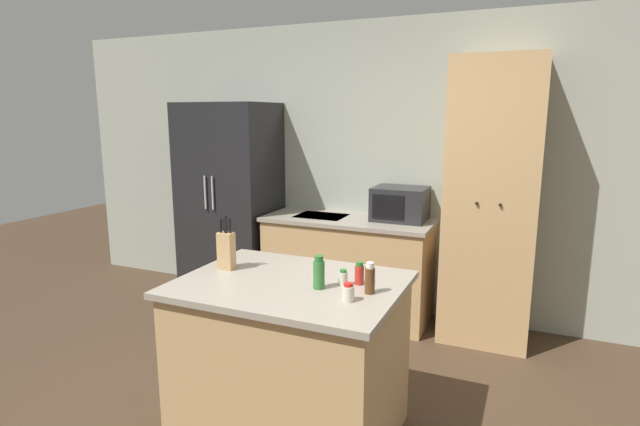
{
  "coord_description": "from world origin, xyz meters",
  "views": [
    {
      "loc": [
        1.05,
        -2.02,
        1.79
      ],
      "look_at": [
        -0.44,
        1.4,
        1.05
      ],
      "focal_mm": 28.0,
      "sensor_mm": 36.0,
      "label": 1
    }
  ],
  "objects": [
    {
      "name": "refrigerator",
      "position": [
        -1.63,
        1.97,
        0.95
      ],
      "size": [
        0.85,
        0.68,
        1.9
      ],
      "color": "black",
      "rests_on": "ground_plane"
    },
    {
      "name": "spice_bottle_pale_salt",
      "position": [
        0.34,
        0.25,
        0.98
      ],
      "size": [
        0.05,
        0.05,
        0.16
      ],
      "color": "#563319",
      "rests_on": "kitchen_island"
    },
    {
      "name": "microwave",
      "position": [
        0.01,
        2.09,
        1.04
      ],
      "size": [
        0.45,
        0.38,
        0.29
      ],
      "color": "#232326",
      "rests_on": "back_counter"
    },
    {
      "name": "knife_block",
      "position": [
        -0.55,
        0.3,
        1.03
      ],
      "size": [
        0.09,
        0.06,
        0.32
      ],
      "color": "tan",
      "rests_on": "kitchen_island"
    },
    {
      "name": "spice_bottle_short_red",
      "position": [
        0.07,
        0.22,
        0.99
      ],
      "size": [
        0.06,
        0.06,
        0.17
      ],
      "color": "#337033",
      "rests_on": "kitchen_island"
    },
    {
      "name": "back_counter",
      "position": [
        -0.43,
        2.0,
        0.45
      ],
      "size": [
        1.48,
        0.63,
        0.9
      ],
      "color": "tan",
      "rests_on": "ground_plane"
    },
    {
      "name": "kitchen_island",
      "position": [
        -0.11,
        0.26,
        0.46
      ],
      "size": [
        1.19,
        0.91,
        0.91
      ],
      "color": "tan",
      "rests_on": "ground_plane"
    },
    {
      "name": "spice_bottle_tall_dark",
      "position": [
        0.17,
        0.31,
        0.95
      ],
      "size": [
        0.05,
        0.05,
        0.08
      ],
      "color": "beige",
      "rests_on": "kitchen_island"
    },
    {
      "name": "wall_back",
      "position": [
        0.0,
        2.33,
        1.3
      ],
      "size": [
        7.2,
        0.06,
        2.6
      ],
      "color": "#9EA393",
      "rests_on": "ground_plane"
    },
    {
      "name": "spice_bottle_amber_oil",
      "position": [
        0.24,
        0.36,
        0.97
      ],
      "size": [
        0.05,
        0.05,
        0.12
      ],
      "color": "#B2281E",
      "rests_on": "kitchen_island"
    },
    {
      "name": "pantry_cabinet",
      "position": [
        0.75,
        2.02,
        1.11
      ],
      "size": [
        0.68,
        0.58,
        2.21
      ],
      "color": "tan",
      "rests_on": "ground_plane"
    },
    {
      "name": "spice_bottle_green_herb",
      "position": [
        0.27,
        0.11,
        0.95
      ],
      "size": [
        0.06,
        0.06,
        0.09
      ],
      "color": "beige",
      "rests_on": "kitchen_island"
    }
  ]
}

